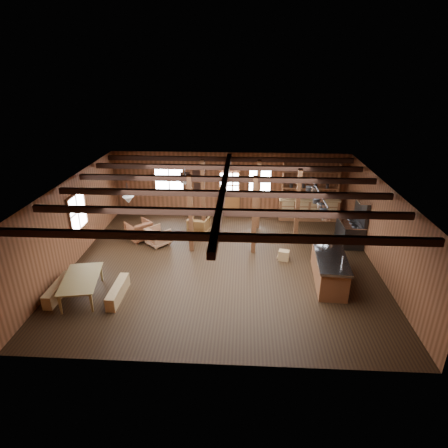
{
  "coord_description": "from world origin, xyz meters",
  "views": [
    {
      "loc": [
        0.62,
        -10.93,
        6.19
      ],
      "look_at": [
        -0.03,
        0.9,
        1.1
      ],
      "focal_mm": 30.0,
      "sensor_mm": 36.0,
      "label": 1
    }
  ],
  "objects_px": {
    "commercial_range": "(352,228)",
    "armchair_a": "(139,230)",
    "armchair_c": "(158,236)",
    "dining_table": "(83,287)",
    "kitchen_island": "(329,267)",
    "armchair_b": "(199,225)"
  },
  "relations": [
    {
      "from": "commercial_range",
      "to": "armchair_a",
      "type": "height_order",
      "value": "commercial_range"
    },
    {
      "from": "armchair_c",
      "to": "armchair_a",
      "type": "bearing_deg",
      "value": 16.12
    },
    {
      "from": "commercial_range",
      "to": "dining_table",
      "type": "relative_size",
      "value": 1.04
    },
    {
      "from": "kitchen_island",
      "to": "dining_table",
      "type": "distance_m",
      "value": 7.28
    },
    {
      "from": "armchair_a",
      "to": "armchair_b",
      "type": "distance_m",
      "value": 2.3
    },
    {
      "from": "armchair_b",
      "to": "armchair_c",
      "type": "bearing_deg",
      "value": 50.47
    },
    {
      "from": "kitchen_island",
      "to": "armchair_c",
      "type": "relative_size",
      "value": 3.44
    },
    {
      "from": "kitchen_island",
      "to": "armchair_b",
      "type": "height_order",
      "value": "kitchen_island"
    },
    {
      "from": "armchair_b",
      "to": "commercial_range",
      "type": "bearing_deg",
      "value": -172.27
    },
    {
      "from": "commercial_range",
      "to": "armchair_a",
      "type": "distance_m",
      "value": 7.97
    },
    {
      "from": "kitchen_island",
      "to": "armchair_a",
      "type": "relative_size",
      "value": 3.09
    },
    {
      "from": "kitchen_island",
      "to": "dining_table",
      "type": "relative_size",
      "value": 1.45
    },
    {
      "from": "kitchen_island",
      "to": "commercial_range",
      "type": "distance_m",
      "value": 3.1
    },
    {
      "from": "dining_table",
      "to": "armchair_b",
      "type": "distance_m",
      "value": 5.32
    },
    {
      "from": "commercial_range",
      "to": "armchair_c",
      "type": "height_order",
      "value": "commercial_range"
    },
    {
      "from": "dining_table",
      "to": "armchair_b",
      "type": "relative_size",
      "value": 2.32
    },
    {
      "from": "commercial_range",
      "to": "armchair_a",
      "type": "relative_size",
      "value": 2.2
    },
    {
      "from": "commercial_range",
      "to": "armchair_b",
      "type": "xyz_separation_m",
      "value": [
        -5.77,
        0.49,
        -0.26
      ]
    },
    {
      "from": "dining_table",
      "to": "armchair_c",
      "type": "relative_size",
      "value": 2.36
    },
    {
      "from": "armchair_c",
      "to": "dining_table",
      "type": "bearing_deg",
      "value": 110.11
    },
    {
      "from": "commercial_range",
      "to": "armchair_a",
      "type": "xyz_separation_m",
      "value": [
        -7.96,
        -0.18,
        -0.22
      ]
    },
    {
      "from": "armchair_c",
      "to": "kitchen_island",
      "type": "bearing_deg",
      "value": -158.64
    }
  ]
}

